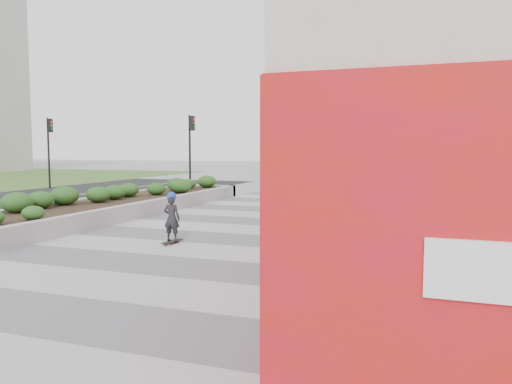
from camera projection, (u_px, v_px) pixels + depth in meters
ground at (100, 288)px, 8.56m from camera, size 160.00×160.00×0.00m
walkway at (183, 253)px, 11.37m from camera, size 8.00×36.00×0.01m
building at (498, 93)px, 14.28m from camera, size 6.04×24.08×8.00m
planter at (95, 207)px, 16.94m from camera, size 3.00×18.00×0.90m
traffic_signal_near at (191, 142)px, 27.16m from camera, size 0.33×0.28×4.20m
traffic_signal_far at (49, 142)px, 29.80m from camera, size 0.33×0.28×4.20m
distant_bldg_north_l at (348, 86)px, 60.93m from camera, size 16.00×12.00×20.00m
manhole_cover at (203, 255)px, 11.21m from camera, size 0.44×0.44×0.01m
skateboarder at (172, 218)px, 12.44m from camera, size 0.44×0.73×1.31m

